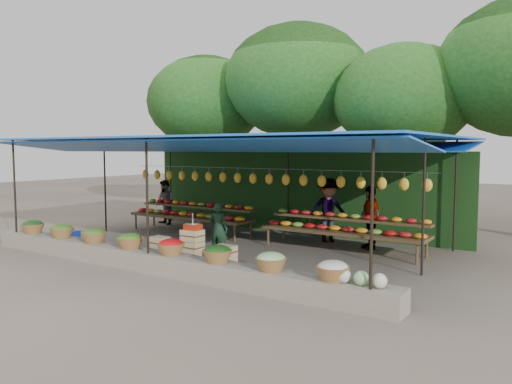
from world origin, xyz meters
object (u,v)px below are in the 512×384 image
Objects in this scene: vendor_seated at (218,229)px; crate_counter at (192,250)px; weighing_scale at (193,226)px; blue_crate_back at (71,235)px; blue_crate_front at (24,238)px.

crate_counter is at bearing 77.39° from vendor_seated.
blue_crate_back is at bearing 175.89° from weighing_scale.
crate_counter is 1.05m from vendor_seated.
weighing_scale is at bearing 80.00° from vendor_seated.
weighing_scale is 0.79× the size of blue_crate_front.
vendor_seated is at bearing 90.61° from crate_counter.
vendor_seated is 2.87× the size of blue_crate_back.
crate_counter is 5.23× the size of blue_crate_back.
weighing_scale is at bearing 3.73° from blue_crate_front.
crate_counter is 1.82× the size of vendor_seated.
weighing_scale is 0.29× the size of vendor_seated.
crate_counter reaches higher than blue_crate_back.
vendor_seated is 5.72m from blue_crate_front.
blue_crate_back is (-4.76, -0.65, -0.51)m from vendor_seated.
crate_counter is 5.51m from blue_crate_front.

